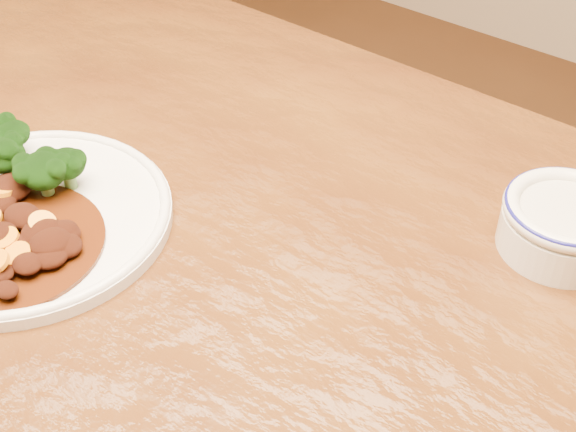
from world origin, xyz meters
The scene contains 5 objects.
dining_table centered at (0.00, 0.00, 0.67)m, with size 1.51×0.91×0.75m.
dinner_plate centered at (-0.18, -0.08, 0.76)m, with size 0.30×0.30×0.02m.
broccoli_florets centered at (-0.23, -0.04, 0.79)m, with size 0.15×0.09×0.05m.
mince_stew centered at (-0.15, -0.11, 0.77)m, with size 0.20×0.20×0.03m.
dip_bowl centered at (0.26, 0.23, 0.78)m, with size 0.13×0.13×0.06m.
Camera 1 is at (0.42, -0.40, 1.29)m, focal length 50.00 mm.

